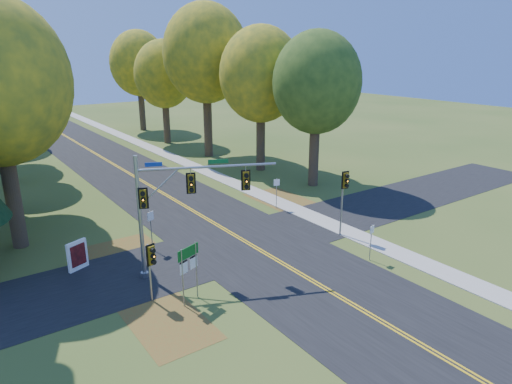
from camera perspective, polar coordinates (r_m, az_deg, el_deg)
ground at (r=26.29m, az=1.23°, el=-7.73°), size 160.00×160.00×0.00m
road_main at (r=26.29m, az=1.23°, el=-7.71°), size 8.00×160.00×0.02m
road_cross at (r=27.77m, az=-1.25°, el=-6.28°), size 60.00×6.00×0.02m
centerline_left at (r=26.23m, az=1.05°, el=-7.73°), size 0.10×160.00×0.01m
centerline_right at (r=26.33m, az=1.41°, el=-7.62°), size 0.10×160.00×0.01m
sidewalk_east at (r=30.09m, az=10.78°, el=-4.62°), size 1.60×160.00×0.06m
leaf_patch_w_near at (r=26.76m, az=-15.43°, el=-7.91°), size 4.00×6.00×0.00m
leaf_patch_e at (r=34.58m, az=4.34°, el=-1.44°), size 3.50×8.00×0.00m
leaf_patch_w_far at (r=20.70m, az=-11.01°, el=-15.63°), size 3.00×5.00×0.00m
tree_e_a at (r=38.04m, az=7.59°, el=13.33°), size 7.20×7.20×12.73m
tree_e_b at (r=42.89m, az=0.63°, el=14.43°), size 7.60×7.60×13.33m
tree_e_c at (r=49.07m, az=-6.28°, el=16.78°), size 8.80×8.80×15.79m
tree_e_d at (r=57.06m, az=-11.44°, el=14.20°), size 7.00×7.00×12.32m
tree_e_e at (r=67.35m, az=-14.44°, el=15.28°), size 7.80×7.80×13.74m
traffic_mast at (r=22.81m, az=-10.09°, el=-0.90°), size 6.48×3.04×6.39m
east_signal_pole at (r=28.06m, az=11.00°, el=0.58°), size 0.48×0.57×4.21m
ped_signal_pole at (r=21.20m, az=-13.00°, el=-8.21°), size 0.46×0.53×2.92m
route_sign_cluster at (r=21.02m, az=-8.40°, el=-8.71°), size 1.24×0.50×2.82m
info_kiosk at (r=25.97m, az=-21.42°, el=-7.40°), size 1.14×0.60×1.62m
reg_sign_e_north at (r=32.95m, az=2.59°, el=0.51°), size 0.43×0.17×2.31m
reg_sign_e_south at (r=25.73m, az=14.23°, el=-5.35°), size 0.40×0.11×2.11m
reg_sign_w at (r=26.70m, az=-13.00°, el=-3.84°), size 0.44×0.23×2.48m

